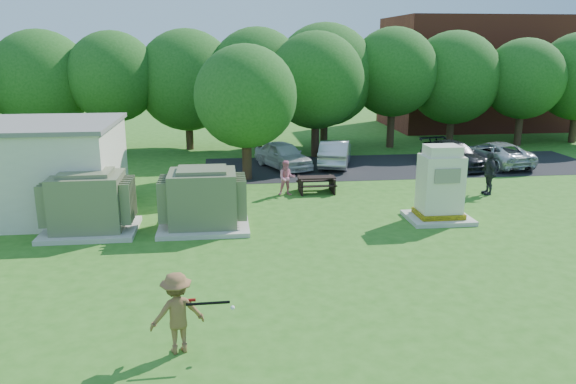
{
  "coord_description": "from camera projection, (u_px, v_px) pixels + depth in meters",
  "views": [
    {
      "loc": [
        -2.11,
        -13.74,
        5.98
      ],
      "look_at": [
        0.0,
        4.0,
        1.3
      ],
      "focal_mm": 35.0,
      "sensor_mm": 36.0,
      "label": 1
    }
  ],
  "objects": [
    {
      "name": "ground",
      "position": [
        306.0,
        277.0,
        14.96
      ],
      "size": [
        120.0,
        120.0,
        0.0
      ],
      "primitive_type": "plane",
      "color": "#2D6619",
      "rests_on": "ground"
    },
    {
      "name": "car_dark",
      "position": [
        454.0,
        154.0,
        28.39
      ],
      "size": [
        2.55,
        4.6,
        1.26
      ],
      "primitive_type": "imported",
      "rotation": [
        0.0,
        0.0,
        0.19
      ],
      "color": "black",
      "rests_on": "ground"
    },
    {
      "name": "tree_row",
      "position": [
        288.0,
        78.0,
        31.88
      ],
      "size": [
        41.3,
        13.3,
        7.3
      ],
      "color": "#47301E",
      "rests_on": "ground"
    },
    {
      "name": "transformer_left",
      "position": [
        89.0,
        204.0,
        18.29
      ],
      "size": [
        3.0,
        2.4,
        2.07
      ],
      "color": "beige",
      "rests_on": "ground"
    },
    {
      "name": "person_walking_right",
      "position": [
        489.0,
        173.0,
        23.05
      ],
      "size": [
        0.44,
        1.05,
        1.79
      ],
      "primitive_type": "imported",
      "rotation": [
        0.0,
        0.0,
        4.71
      ],
      "color": "#27282D",
      "rests_on": "ground"
    },
    {
      "name": "transformer_right",
      "position": [
        203.0,
        200.0,
        18.71
      ],
      "size": [
        3.0,
        2.4,
        2.07
      ],
      "color": "beige",
      "rests_on": "ground"
    },
    {
      "name": "batter",
      "position": [
        177.0,
        313.0,
        11.12
      ],
      "size": [
        1.22,
        0.9,
        1.69
      ],
      "primitive_type": "imported",
      "rotation": [
        0.0,
        0.0,
        3.41
      ],
      "color": "brown",
      "rests_on": "ground"
    },
    {
      "name": "parking_strip",
      "position": [
        402.0,
        166.0,
        28.72
      ],
      "size": [
        20.0,
        6.0,
        0.01
      ],
      "primitive_type": "cube",
      "color": "#232326",
      "rests_on": "ground"
    },
    {
      "name": "generator_cabinet",
      "position": [
        440.0,
        188.0,
        19.54
      ],
      "size": [
        2.19,
        1.79,
        2.67
      ],
      "color": "beige",
      "rests_on": "ground"
    },
    {
      "name": "car_silver_b",
      "position": [
        495.0,
        154.0,
        28.64
      ],
      "size": [
        2.71,
        4.73,
        1.24
      ],
      "primitive_type": "imported",
      "rotation": [
        0.0,
        0.0,
        3.29
      ],
      "color": "#B8B8BD",
      "rests_on": "ground"
    },
    {
      "name": "picnic_table",
      "position": [
        316.0,
        183.0,
        23.46
      ],
      "size": [
        1.56,
        1.17,
        0.67
      ],
      "color": "black",
      "rests_on": "ground"
    },
    {
      "name": "brick_building",
      "position": [
        490.0,
        73.0,
        41.94
      ],
      "size": [
        15.0,
        8.0,
        8.0
      ],
      "primitive_type": "cube",
      "color": "maroon",
      "rests_on": "ground"
    },
    {
      "name": "car_silver_a",
      "position": [
        335.0,
        153.0,
        28.56
      ],
      "size": [
        2.47,
        4.28,
        1.33
      ],
      "primitive_type": "imported",
      "rotation": [
        0.0,
        0.0,
        2.86
      ],
      "color": "#A9A9AD",
      "rests_on": "ground"
    },
    {
      "name": "batting_equipment",
      "position": [
        208.0,
        303.0,
        11.01
      ],
      "size": [
        0.99,
        0.25,
        0.28
      ],
      "color": "black",
      "rests_on": "ground"
    },
    {
      "name": "car_white",
      "position": [
        283.0,
        155.0,
        28.05
      ],
      "size": [
        2.97,
        4.22,
        1.33
      ],
      "primitive_type": "imported",
      "rotation": [
        0.0,
        0.0,
        0.4
      ],
      "color": "silver",
      "rests_on": "ground"
    },
    {
      "name": "person_at_picnic",
      "position": [
        287.0,
        178.0,
        22.93
      ],
      "size": [
        0.71,
        0.56,
        1.45
      ],
      "primitive_type": "imported",
      "rotation": [
        0.0,
        0.0,
        -0.01
      ],
      "color": "pink",
      "rests_on": "ground"
    }
  ]
}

